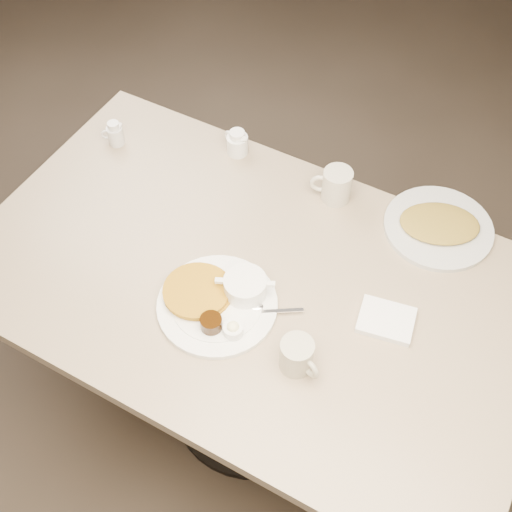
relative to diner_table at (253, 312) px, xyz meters
The scene contains 9 objects.
room 0.82m from the diner_table, ahead, with size 7.04×8.04×2.84m.
diner_table is the anchor object (origin of this frame).
main_plate 0.22m from the diner_table, 106.21° to the right, with size 0.40×0.40×0.07m.
coffee_mug_near 0.35m from the diner_table, 38.49° to the right, with size 0.12×0.10×0.09m.
napkin 0.40m from the diner_table, ahead, with size 0.15×0.13×0.02m.
coffee_mug_far 0.43m from the diner_table, 79.29° to the left, with size 0.13×0.11×0.10m.
creamer_left 0.69m from the diner_table, 158.42° to the left, with size 0.07×0.06×0.08m.
creamer_right 0.51m from the diner_table, 124.69° to the left, with size 0.09×0.07×0.08m.
hash_plate 0.57m from the diner_table, 46.65° to the left, with size 0.40×0.40×0.04m.
Camera 1 is at (0.49, -0.86, 2.15)m, focal length 46.08 mm.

